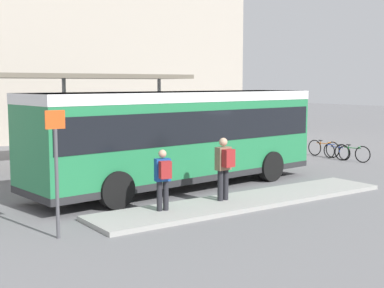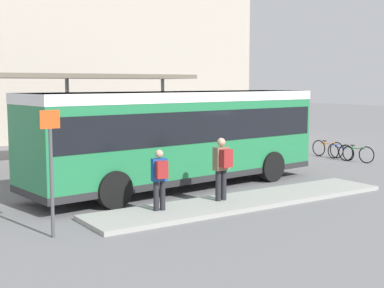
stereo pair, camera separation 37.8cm
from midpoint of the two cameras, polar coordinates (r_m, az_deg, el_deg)
ground_plane at (r=17.38m, az=-2.00°, el=-4.69°), size 120.00×120.00×0.00m
curb_island at (r=15.26m, az=5.15°, el=-6.06°), size 9.46×1.80×0.12m
city_bus at (r=17.13m, az=-2.00°, el=1.28°), size 10.38×3.50×3.10m
pedestrian_waiting at (r=13.63m, az=-3.90°, el=-3.43°), size 0.42×0.45×1.58m
pedestrian_companion at (r=14.81m, az=2.73°, el=-2.23°), size 0.44×0.46×1.75m
bicycle_green at (r=24.08m, az=16.28°, el=-0.93°), size 0.48×1.69×0.73m
bicycle_blue at (r=24.68m, az=14.76°, el=-0.78°), size 0.48×1.54×0.67m
bicycle_orange at (r=25.36m, az=13.44°, el=-0.46°), size 0.48×1.75×0.76m
station_shelter at (r=22.66m, az=-14.00°, el=6.84°), size 10.75×3.26×3.75m
potted_planter_near_shelter at (r=20.86m, az=-6.86°, el=-1.01°), size 0.74×0.74×1.26m
platform_sign at (r=11.92m, az=-15.15°, el=-2.47°), size 0.44×0.08×2.80m
station_building at (r=36.73m, az=-18.09°, el=13.93°), size 27.80×10.78×16.65m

